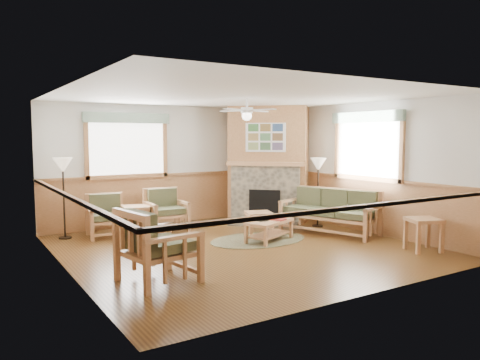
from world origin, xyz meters
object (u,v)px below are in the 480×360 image
armchair_back_right (167,210)px  end_table_sofa (423,235)px  sofa (329,211)px  floor_lamp_right (318,192)px  end_table_chairs (137,220)px  footstool (259,223)px  armchair_back_left (107,216)px  armchair_left (158,245)px  coffee_table (269,231)px  floor_lamp_left (64,198)px

armchair_back_right → end_table_sofa: (3.09, -4.05, -0.15)m
sofa → floor_lamp_right: floor_lamp_right is taller
end_table_chairs → floor_lamp_right: (3.66, -1.41, 0.48)m
armchair_back_right → footstool: size_ratio=1.74×
sofa → end_table_sofa: bearing=-10.1°
armchair_back_left → armchair_back_right: size_ratio=0.95×
sofa → footstool: sofa is taller
armchair_back_left → end_table_sofa: (4.33, -4.12, -0.13)m
armchair_back_right → floor_lamp_right: floor_lamp_right is taller
armchair_left → sofa: bearing=-83.2°
armchair_left → coffee_table: size_ratio=1.01×
armchair_back_right → floor_lamp_right: 3.34m
armchair_left → floor_lamp_left: 3.60m
end_table_sofa → floor_lamp_right: size_ratio=0.38×
end_table_chairs → end_table_sofa: end_table_sofa is taller
armchair_back_left → floor_lamp_right: size_ratio=0.55×
end_table_sofa → coffee_table: bearing=131.7°
floor_lamp_left → armchair_back_right: bearing=-9.3°
armchair_back_right → floor_lamp_left: size_ratio=0.55×
armchair_back_right → coffee_table: bearing=-55.0°
armchair_left → footstool: size_ratio=1.99×
footstool → floor_lamp_left: bearing=155.7°
sofa → end_table_sofa: 2.05m
end_table_chairs → floor_lamp_right: bearing=-21.1°
sofa → floor_lamp_left: floor_lamp_left is taller
coffee_table → footstool: bearing=48.2°
sofa → coffee_table: bearing=-111.3°
sofa → footstool: (-1.24, 0.77, -0.23)m
sofa → end_table_chairs: sofa is taller
sofa → floor_lamp_left: 5.32m
sofa → footstool: bearing=-141.5°
armchair_back_left → floor_lamp_left: 0.89m
end_table_sofa → armchair_left: bearing=169.8°
end_table_chairs → coffee_table: bearing=-47.3°
armchair_back_right → floor_lamp_left: floor_lamp_left is taller
armchair_left → end_table_sofa: (4.58, -0.82, -0.22)m
coffee_table → sofa: bearing=-24.4°
sofa → coffee_table: 1.51m
footstool → floor_lamp_left: floor_lamp_left is taller
sofa → armchair_back_right: sofa is taller
sofa → armchair_left: size_ratio=1.94×
armchair_left → end_table_chairs: armchair_left is taller
floor_lamp_left → coffee_table: bearing=-35.4°
floor_lamp_right → armchair_back_right: bearing=156.0°
armchair_back_left → end_table_sofa: armchair_back_left is taller
armchair_left → floor_lamp_right: (4.52, 1.87, 0.26)m
floor_lamp_right → floor_lamp_left: bearing=161.5°
end_table_sofa → footstool: 3.20m
end_table_chairs → floor_lamp_left: (-1.38, 0.27, 0.51)m
sofa → coffee_table: sofa is taller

